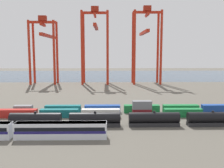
{
  "coord_description": "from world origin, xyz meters",
  "views": [
    {
      "loc": [
        12.04,
        -81.44,
        20.53
      ],
      "look_at": [
        13.95,
        27.02,
        7.0
      ],
      "focal_mm": 40.82,
      "sensor_mm": 36.0,
      "label": 1
    }
  ],
  "objects_px": {
    "gantry_crane_central": "(95,37)",
    "gantry_crane_east": "(146,38)",
    "shipping_container_6": "(183,113)",
    "shipping_container_11": "(142,109)",
    "freight_tank_row": "(154,119)",
    "passenger_train": "(13,130)",
    "gantry_crane_west": "(45,43)",
    "shipping_container_8": "(23,109)",
    "shipping_container_1": "(18,113)"
  },
  "relations": [
    {
      "from": "freight_tank_row",
      "to": "gantry_crane_central",
      "type": "height_order",
      "value": "gantry_crane_central"
    },
    {
      "from": "shipping_container_8",
      "to": "gantry_crane_central",
      "type": "relative_size",
      "value": 0.12
    },
    {
      "from": "shipping_container_11",
      "to": "gantry_crane_west",
      "type": "relative_size",
      "value": 0.28
    },
    {
      "from": "passenger_train",
      "to": "shipping_container_6",
      "type": "xyz_separation_m",
      "value": [
        46.77,
        20.04,
        -0.84
      ]
    },
    {
      "from": "shipping_container_6",
      "to": "gantry_crane_east",
      "type": "xyz_separation_m",
      "value": [
        1.31,
        90.19,
        28.51
      ]
    },
    {
      "from": "gantry_crane_central",
      "to": "gantry_crane_east",
      "type": "relative_size",
      "value": 0.99
    },
    {
      "from": "freight_tank_row",
      "to": "gantry_crane_east",
      "type": "height_order",
      "value": "gantry_crane_east"
    },
    {
      "from": "gantry_crane_east",
      "to": "gantry_crane_central",
      "type": "bearing_deg",
      "value": -179.49
    },
    {
      "from": "passenger_train",
      "to": "gantry_crane_east",
      "type": "distance_m",
      "value": 123.41
    },
    {
      "from": "passenger_train",
      "to": "shipping_container_1",
      "type": "bearing_deg",
      "value": 106.51
    },
    {
      "from": "passenger_train",
      "to": "gantry_crane_central",
      "type": "relative_size",
      "value": 0.9
    },
    {
      "from": "shipping_container_11",
      "to": "gantry_crane_west",
      "type": "distance_m",
      "value": 103.55
    },
    {
      "from": "shipping_container_1",
      "to": "shipping_container_6",
      "type": "bearing_deg",
      "value": 0.0
    },
    {
      "from": "freight_tank_row",
      "to": "shipping_container_6",
      "type": "relative_size",
      "value": 6.61
    },
    {
      "from": "shipping_container_11",
      "to": "gantry_crane_east",
      "type": "distance_m",
      "value": 90.0
    },
    {
      "from": "freight_tank_row",
      "to": "shipping_container_8",
      "type": "distance_m",
      "value": 44.74
    },
    {
      "from": "shipping_container_8",
      "to": "shipping_container_11",
      "type": "relative_size",
      "value": 0.5
    },
    {
      "from": "passenger_train",
      "to": "freight_tank_row",
      "type": "height_order",
      "value": "freight_tank_row"
    },
    {
      "from": "gantry_crane_central",
      "to": "gantry_crane_east",
      "type": "distance_m",
      "value": 33.46
    },
    {
      "from": "freight_tank_row",
      "to": "passenger_train",
      "type": "bearing_deg",
      "value": -164.72
    },
    {
      "from": "passenger_train",
      "to": "gantry_crane_central",
      "type": "bearing_deg",
      "value": 82.42
    },
    {
      "from": "passenger_train",
      "to": "freight_tank_row",
      "type": "xyz_separation_m",
      "value": [
        35.57,
        9.71,
        -0.14
      ]
    },
    {
      "from": "freight_tank_row",
      "to": "shipping_container_1",
      "type": "distance_m",
      "value": 42.78
    },
    {
      "from": "passenger_train",
      "to": "gantry_crane_west",
      "type": "bearing_deg",
      "value": 99.61
    },
    {
      "from": "gantry_crane_central",
      "to": "shipping_container_8",
      "type": "bearing_deg",
      "value": -103.87
    },
    {
      "from": "gantry_crane_central",
      "to": "gantry_crane_west",
      "type": "bearing_deg",
      "value": 177.96
    },
    {
      "from": "passenger_train",
      "to": "freight_tank_row",
      "type": "bearing_deg",
      "value": 15.28
    },
    {
      "from": "gantry_crane_central",
      "to": "shipping_container_11",
      "type": "bearing_deg",
      "value": -76.82
    },
    {
      "from": "freight_tank_row",
      "to": "shipping_container_11",
      "type": "height_order",
      "value": "freight_tank_row"
    },
    {
      "from": "freight_tank_row",
      "to": "shipping_container_6",
      "type": "xyz_separation_m",
      "value": [
        11.2,
        10.33,
        -0.71
      ]
    },
    {
      "from": "gantry_crane_central",
      "to": "shipping_container_6",
      "type": "bearing_deg",
      "value": -70.33
    },
    {
      "from": "shipping_container_6",
      "to": "gantry_crane_central",
      "type": "xyz_separation_m",
      "value": [
        -32.14,
        89.89,
        29.03
      ]
    },
    {
      "from": "gantry_crane_west",
      "to": "gantry_crane_east",
      "type": "xyz_separation_m",
      "value": [
        66.9,
        -0.89,
        2.94
      ]
    },
    {
      "from": "passenger_train",
      "to": "shipping_container_8",
      "type": "distance_m",
      "value": 26.71
    },
    {
      "from": "gantry_crane_central",
      "to": "shipping_container_1",
      "type": "bearing_deg",
      "value": -102.89
    },
    {
      "from": "shipping_container_11",
      "to": "freight_tank_row",
      "type": "bearing_deg",
      "value": -85.51
    },
    {
      "from": "shipping_container_6",
      "to": "shipping_container_11",
      "type": "relative_size",
      "value": 1.0
    },
    {
      "from": "gantry_crane_west",
      "to": "shipping_container_1",
      "type": "bearing_deg",
      "value": -81.95
    },
    {
      "from": "freight_tank_row",
      "to": "shipping_container_6",
      "type": "bearing_deg",
      "value": 42.68
    },
    {
      "from": "shipping_container_11",
      "to": "gantry_crane_west",
      "type": "height_order",
      "value": "gantry_crane_west"
    },
    {
      "from": "shipping_container_8",
      "to": "gantry_crane_central",
      "type": "bearing_deg",
      "value": 76.13
    },
    {
      "from": "shipping_container_8",
      "to": "gantry_crane_east",
      "type": "relative_size",
      "value": 0.12
    },
    {
      "from": "gantry_crane_east",
      "to": "freight_tank_row",
      "type": "bearing_deg",
      "value": -97.1
    },
    {
      "from": "gantry_crane_east",
      "to": "shipping_container_1",
      "type": "bearing_deg",
      "value": -120.92
    },
    {
      "from": "shipping_container_1",
      "to": "shipping_container_8",
      "type": "relative_size",
      "value": 2.0
    },
    {
      "from": "shipping_container_6",
      "to": "shipping_container_11",
      "type": "bearing_deg",
      "value": 154.52
    },
    {
      "from": "gantry_crane_west",
      "to": "passenger_train",
      "type": "bearing_deg",
      "value": -80.39
    },
    {
      "from": "shipping_container_1",
      "to": "gantry_crane_east",
      "type": "distance_m",
      "value": 108.93
    },
    {
      "from": "passenger_train",
      "to": "shipping_container_11",
      "type": "relative_size",
      "value": 3.7
    },
    {
      "from": "shipping_container_6",
      "to": "gantry_crane_west",
      "type": "xyz_separation_m",
      "value": [
        -65.59,
        91.09,
        25.57
      ]
    }
  ]
}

